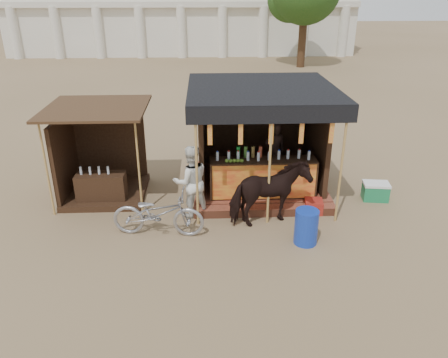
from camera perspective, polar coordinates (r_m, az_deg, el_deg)
ground at (r=8.84m, az=0.48°, el=-10.81°), size 120.00×120.00×0.00m
main_stall at (r=11.42m, az=4.72°, el=3.35°), size 3.60×3.61×2.78m
secondary_stall at (r=11.62m, az=-16.20°, el=1.89°), size 2.40×2.40×2.38m
cow at (r=9.84m, az=5.93°, el=-1.97°), size 1.95×1.37×1.50m
motorbike at (r=9.58m, az=-8.60°, el=-4.43°), size 2.07×0.93×1.05m
bystander at (r=10.14m, az=-4.33°, el=-0.31°), size 1.00×0.86×1.75m
blue_barrel at (r=9.40m, az=10.69°, el=-6.17°), size 0.57×0.57×0.77m
red_crate at (r=10.77m, az=11.62°, el=-3.49°), size 0.47×0.47×0.31m
cooler at (r=11.77m, az=19.17°, el=-1.51°), size 0.69×0.52×0.46m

